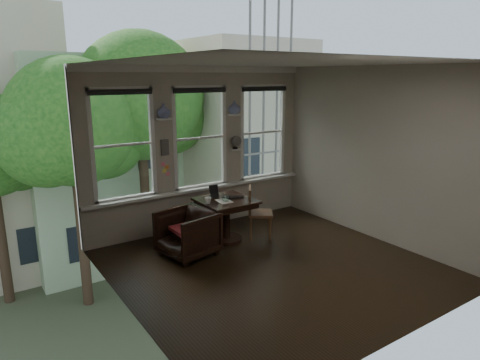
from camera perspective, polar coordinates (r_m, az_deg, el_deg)
ground at (r=6.67m, az=4.33°, el=-11.37°), size 4.50×4.50×0.00m
ceiling at (r=6.04m, az=4.87°, el=15.34°), size 4.50×4.50×0.00m
wall_back at (r=8.03m, az=-5.47°, el=4.19°), size 4.50×0.00×4.50m
wall_front at (r=4.70m, az=21.94°, el=-3.71°), size 4.50×0.00×4.50m
wall_left at (r=5.13m, az=-15.51°, el=-1.78°), size 0.00×4.50×4.50m
wall_right at (r=7.77m, az=17.72°, el=3.26°), size 0.00×4.50×4.50m
window_left at (r=7.43m, az=-15.40°, el=4.53°), size 1.10×0.12×1.90m
window_center at (r=8.00m, az=-5.51°, el=5.60°), size 1.10×0.12×1.90m
window_right at (r=8.78m, az=2.88°, el=6.37°), size 1.10×0.12×1.90m
shelf_left at (r=7.55m, az=-10.09°, el=8.02°), size 0.26×0.16×0.03m
shelf_right at (r=8.24m, az=-0.75°, el=8.70°), size 0.26×0.16×0.03m
intercom at (r=7.64m, az=-10.03°, el=4.30°), size 0.14×0.06×0.28m
sticky_notes at (r=7.71m, az=-9.93°, el=1.74°), size 0.16×0.01×0.24m
desk_fan at (r=8.29m, az=-0.67°, el=4.77°), size 0.20×0.20×0.24m
vase_left at (r=7.53m, az=-10.13°, el=9.07°), size 0.24×0.24×0.25m
vase_right at (r=8.23m, az=-0.76°, el=9.67°), size 0.24×0.24×0.25m
table at (r=7.48m, az=-1.88°, el=-5.38°), size 0.90×0.90×0.75m
armchair_left at (r=6.93m, az=-7.01°, el=-7.09°), size 0.96×0.94×0.75m
cushion_red at (r=6.90m, az=-7.03°, el=-6.50°), size 0.45×0.45×0.06m
side_chair_right at (r=7.60m, az=2.74°, el=-4.40°), size 0.58×0.58×0.92m
laptop at (r=7.45m, az=-0.48°, el=-2.34°), size 0.36×0.28×0.02m
mug at (r=7.15m, az=-4.29°, el=-2.75°), size 0.12×0.12×0.10m
drinking_glass at (r=7.25m, az=-1.92°, el=-2.47°), size 0.15×0.15×0.10m
tablet at (r=7.49m, az=-3.49°, el=-1.50°), size 0.17×0.09×0.22m
papers at (r=7.28m, az=-2.13°, el=-2.82°), size 0.24×0.32×0.00m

